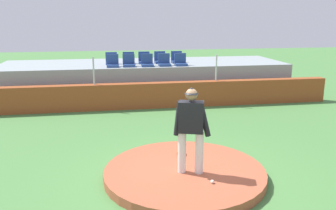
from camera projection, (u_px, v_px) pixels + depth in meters
The scene contains 19 objects.
ground_plane at pixel (184, 177), 7.67m from camera, with size 60.00×60.00×0.00m, color #497E3F.
pitchers_mound at pixel (184, 173), 7.65m from camera, with size 3.51×3.51×0.19m, color #A55236.
pitcher at pixel (191, 124), 7.19m from camera, with size 0.77×0.41×1.85m.
baseball at pixel (212, 182), 6.95m from camera, with size 0.07×0.07×0.07m, color white.
fielding_glove at pixel (181, 152), 8.40m from camera, with size 0.30×0.20×0.11m, color brown.
brick_barrier at pixel (151, 95), 13.42m from camera, with size 14.34×0.40×0.97m, color #954622.
fence_post_left at pixel (94, 71), 12.84m from camera, with size 0.06×0.06×1.02m, color silver.
fence_post_right at pixel (216, 68), 13.60m from camera, with size 0.06×0.06×1.02m, color silver.
bleacher_platform at pixel (144, 79), 15.66m from camera, with size 12.28×3.51×1.45m, color #8C979A.
stadium_chair_0 at pixel (113, 63), 14.07m from camera, with size 0.48×0.44×0.50m.
stadium_chair_1 at pixel (129, 63), 14.18m from camera, with size 0.48×0.44×0.50m.
stadium_chair_2 at pixel (147, 62), 14.25m from camera, with size 0.48×0.44×0.50m.
stadium_chair_3 at pixel (164, 62), 14.38m from camera, with size 0.48×0.44×0.50m.
stadium_chair_4 at pixel (181, 62), 14.48m from camera, with size 0.48×0.44×0.50m.
stadium_chair_5 at pixel (111, 60), 14.88m from camera, with size 0.48×0.44×0.50m.
stadium_chair_6 at pixel (129, 60), 15.01m from camera, with size 0.48×0.44×0.50m.
stadium_chair_7 at pixel (144, 60), 15.13m from camera, with size 0.48×0.44×0.50m.
stadium_chair_8 at pixel (160, 59), 15.26m from camera, with size 0.48×0.44×0.50m.
stadium_chair_9 at pixel (177, 59), 15.38m from camera, with size 0.48×0.44×0.50m.
Camera 1 is at (-1.54, -6.89, 3.41)m, focal length 37.46 mm.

